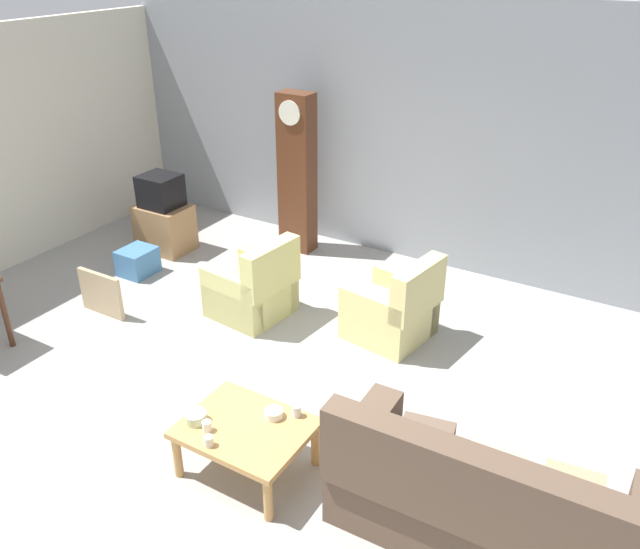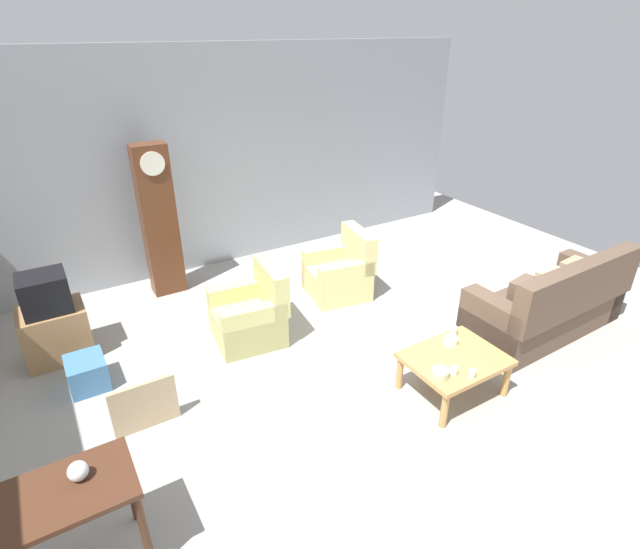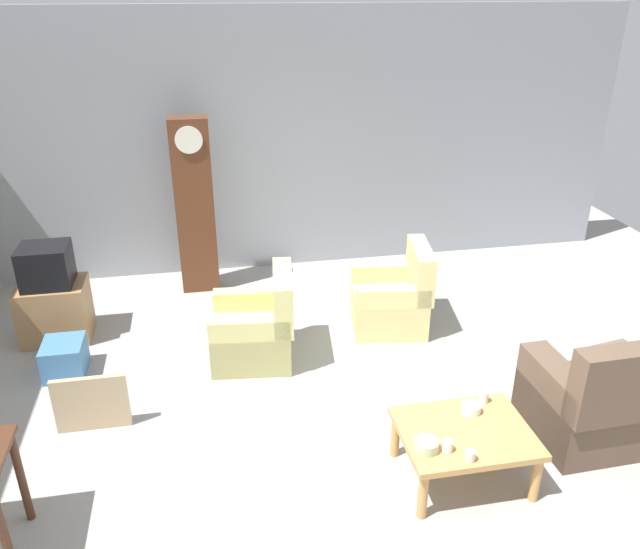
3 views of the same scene
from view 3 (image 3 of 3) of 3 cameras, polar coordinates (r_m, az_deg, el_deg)
ground_plane at (r=5.47m, az=4.13°, el=-13.78°), size 10.40×10.40×0.00m
garage_door_wall at (r=8.00m, az=-2.13°, el=11.85°), size 8.40×0.16×3.20m
armchair_olive_near at (r=6.24m, az=-5.77°, el=-5.07°), size 0.87×0.84×0.92m
armchair_olive_far at (r=6.82m, az=6.65°, el=-2.33°), size 0.90×0.87×0.92m
coffee_table_wood at (r=4.91m, az=12.97°, el=-14.14°), size 0.96×0.76×0.43m
grandfather_clock at (r=7.51m, az=-11.26°, el=6.06°), size 0.44×0.30×2.07m
tv_stand_cabinet at (r=7.12m, az=-22.86°, el=-3.06°), size 0.68×0.52×0.62m
tv_crt at (r=6.90m, az=-23.57°, el=0.74°), size 0.48×0.44×0.42m
framed_picture_leaning at (r=5.64m, az=-20.00°, el=-10.91°), size 0.60×0.05×0.50m
storage_box_blue at (r=6.53m, az=-22.11°, el=-7.00°), size 0.38×0.43×0.33m
cup_white_porcelain at (r=4.64m, az=11.47°, el=-15.00°), size 0.07×0.07×0.08m
cup_blue_rimmed at (r=5.16m, az=14.62°, el=-10.66°), size 0.07×0.07×0.10m
cup_cream_tall at (r=4.60m, az=13.43°, el=-15.67°), size 0.07×0.07×0.08m
bowl_white_stacked at (r=5.04m, az=13.55°, el=-11.69°), size 0.15×0.15×0.07m
bowl_shallow_green at (r=4.63m, az=9.63°, el=-15.00°), size 0.17×0.17×0.08m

